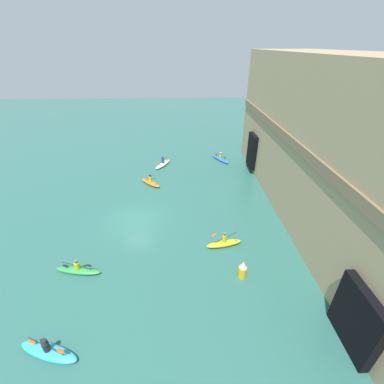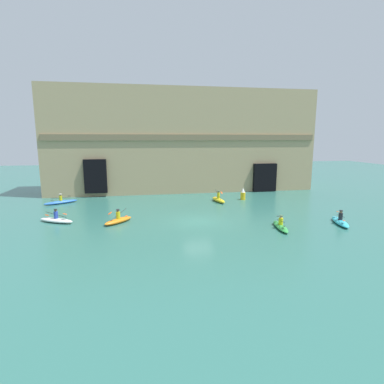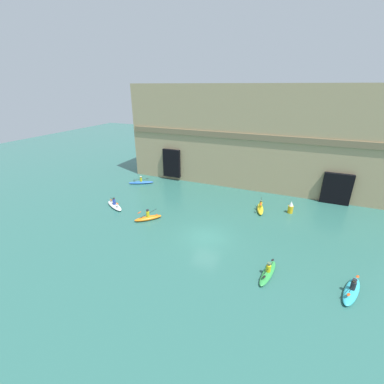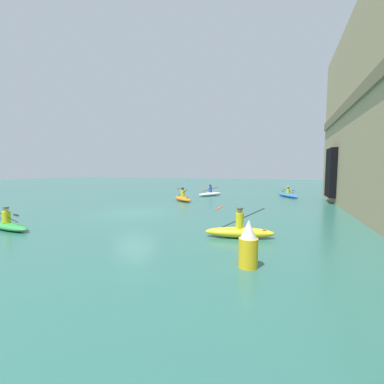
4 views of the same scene
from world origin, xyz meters
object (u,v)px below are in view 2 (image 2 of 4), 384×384
kayak_yellow (218,200)px  kayak_cyan (340,221)px  marker_buoy (243,194)px  kayak_white (56,220)px  kayak_blue (61,202)px  kayak_orange (118,220)px  kayak_green (281,226)px

kayak_yellow → kayak_cyan: size_ratio=0.85×
kayak_cyan → marker_buoy: 11.86m
kayak_white → kayak_blue: bearing=-51.0°
kayak_orange → kayak_green: kayak_orange is taller
kayak_white → marker_buoy: size_ratio=2.33×
kayak_yellow → marker_buoy: 3.23m
kayak_yellow → kayak_cyan: bearing=-154.4°
kayak_blue → kayak_orange: 11.02m
kayak_blue → kayak_yellow: 17.21m
marker_buoy → kayak_cyan: bearing=-67.3°
kayak_cyan → marker_buoy: marker_buoy is taller
kayak_orange → kayak_green: size_ratio=0.78×
kayak_blue → kayak_cyan: bearing=-56.1°
kayak_orange → kayak_white: bearing=122.5°
kayak_yellow → kayak_orange: 12.42m
kayak_cyan → kayak_green: 5.47m
kayak_cyan → kayak_orange: (-18.14, 3.47, 0.03)m
kayak_blue → kayak_orange: (6.63, -8.81, 0.04)m
kayak_white → kayak_green: (17.85, -4.89, -0.01)m
kayak_white → kayak_cyan: (23.31, -4.56, -0.00)m
kayak_blue → kayak_green: bearing=-62.9°
kayak_green → kayak_white: bearing=-95.8°
kayak_blue → kayak_green: size_ratio=1.03×
kayak_white → kayak_cyan: kayak_cyan is taller
kayak_yellow → kayak_green: size_ratio=0.88×
kayak_green → marker_buoy: size_ratio=2.35×
kayak_white → kayak_orange: kayak_orange is taller
kayak_cyan → kayak_white: bearing=-83.4°
marker_buoy → kayak_blue: bearing=176.2°
kayak_blue → kayak_yellow: kayak_yellow is taller
kayak_white → kayak_cyan: bearing=-162.8°
kayak_cyan → marker_buoy: size_ratio=2.45×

